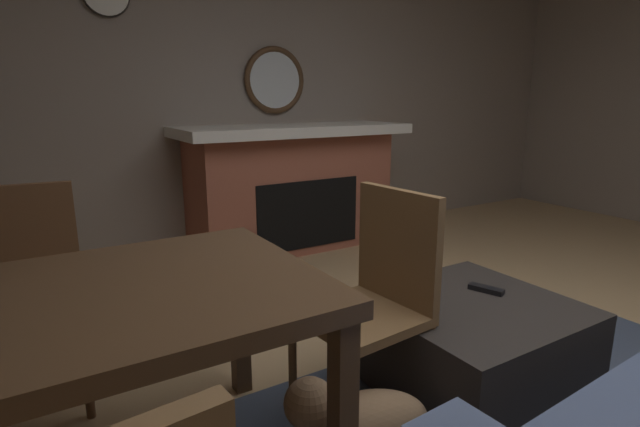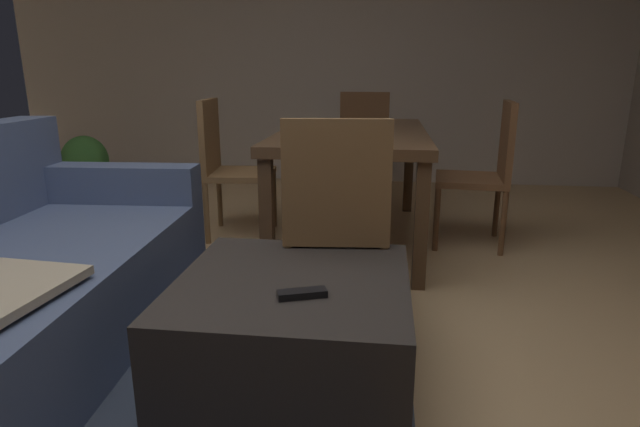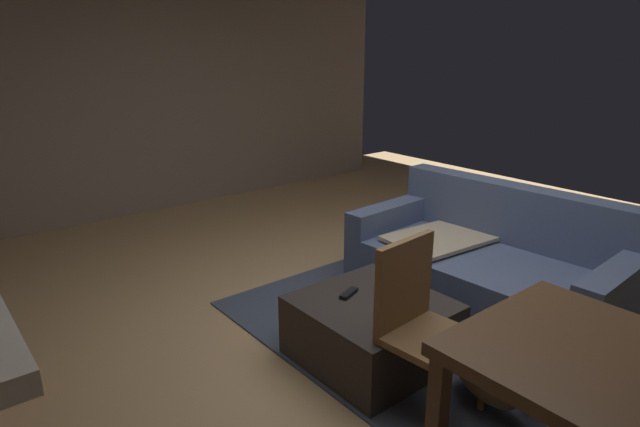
% 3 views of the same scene
% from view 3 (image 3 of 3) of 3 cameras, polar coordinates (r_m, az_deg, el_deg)
% --- Properties ---
extents(floor, '(9.19, 9.19, 0.00)m').
position_cam_3_polar(floor, '(3.76, 8.17, -12.57)').
color(floor, tan).
extents(wall_left, '(0.12, 6.46, 2.75)m').
position_cam_3_polar(wall_left, '(6.49, -17.35, 12.46)').
color(wall_left, gray).
rests_on(wall_left, ground).
extents(area_rug, '(2.60, 2.00, 0.01)m').
position_cam_3_polar(area_rug, '(3.83, 11.68, -12.05)').
color(area_rug, '#3D475B').
rests_on(area_rug, ground).
extents(couch, '(2.01, 1.09, 0.87)m').
position_cam_3_polar(couch, '(4.16, 17.72, -5.48)').
color(couch, '#4C5B7F').
rests_on(couch, ground).
extents(ottoman_coffee_table, '(0.83, 0.82, 0.40)m').
position_cam_3_polar(ottoman_coffee_table, '(3.37, 5.56, -12.41)').
color(ottoman_coffee_table, '#2D2826').
rests_on(ottoman_coffee_table, ground).
extents(tv_remote, '(0.10, 0.17, 0.02)m').
position_cam_3_polar(tv_remote, '(3.33, 3.12, -8.57)').
color(tv_remote, black).
rests_on(tv_remote, ottoman_coffee_table).
extents(dining_chair_west, '(0.48, 0.48, 0.93)m').
position_cam_3_polar(dining_chair_west, '(2.87, 10.62, -10.93)').
color(dining_chair_west, brown).
rests_on(dining_chair_west, ground).
extents(small_dog, '(0.54, 0.35, 0.33)m').
position_cam_3_polar(small_dog, '(3.09, 18.11, -16.51)').
color(small_dog, '#8C6B4C').
rests_on(small_dog, ground).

